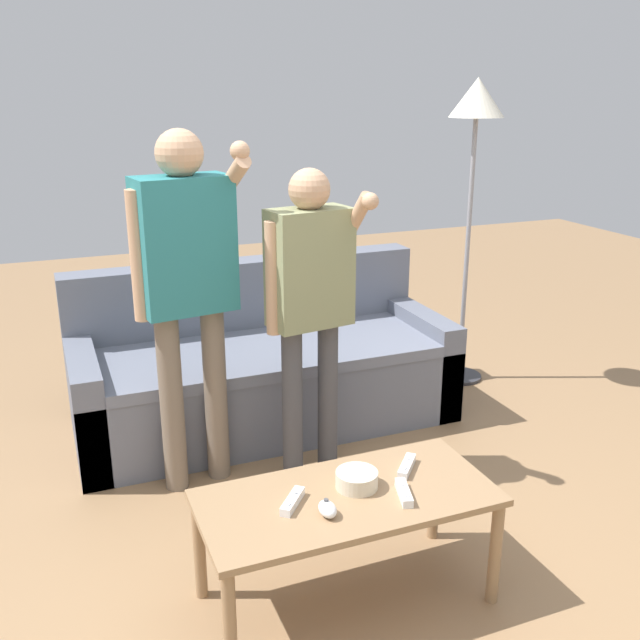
{
  "coord_description": "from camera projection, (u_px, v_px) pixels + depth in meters",
  "views": [
    {
      "loc": [
        -0.88,
        -2.03,
        1.77
      ],
      "look_at": [
        0.09,
        0.4,
        0.92
      ],
      "focal_mm": 39.87,
      "sensor_mm": 36.0,
      "label": 1
    }
  ],
  "objects": [
    {
      "name": "game_remote_nunchuk",
      "position": [
        327.0,
        509.0,
        2.33
      ],
      "size": [
        0.06,
        0.09,
        0.05
      ],
      "color": "white",
      "rests_on": "coffee_table"
    },
    {
      "name": "game_remote_wand_far",
      "position": [
        407.0,
        466.0,
        2.61
      ],
      "size": [
        0.13,
        0.14,
        0.03
      ],
      "color": "white",
      "rests_on": "coffee_table"
    },
    {
      "name": "game_remote_wand_near",
      "position": [
        293.0,
        501.0,
        2.39
      ],
      "size": [
        0.13,
        0.14,
        0.03
      ],
      "color": "white",
      "rests_on": "coffee_table"
    },
    {
      "name": "player_center",
      "position": [
        310.0,
        292.0,
        3.14
      ],
      "size": [
        0.46,
        0.32,
        1.45
      ],
      "color": "#47474C",
      "rests_on": "ground"
    },
    {
      "name": "ground_plane",
      "position": [
        336.0,
        586.0,
        2.65
      ],
      "size": [
        12.0,
        12.0,
        0.0
      ],
      "primitive_type": "plane",
      "color": "#93704C"
    },
    {
      "name": "floor_lamp",
      "position": [
        475.0,
        125.0,
        4.07
      ],
      "size": [
        0.32,
        0.32,
        1.83
      ],
      "color": "#2D2D33",
      "rests_on": "ground"
    },
    {
      "name": "coffee_table",
      "position": [
        347.0,
        509.0,
        2.48
      ],
      "size": [
        1.03,
        0.49,
        0.43
      ],
      "color": "#997551",
      "rests_on": "ground"
    },
    {
      "name": "player_left",
      "position": [
        187.0,
        272.0,
        3.05
      ],
      "size": [
        0.5,
        0.32,
        1.62
      ],
      "color": "#756656",
      "rests_on": "ground"
    },
    {
      "name": "game_remote_wand_spare",
      "position": [
        404.0,
        493.0,
        2.44
      ],
      "size": [
        0.08,
        0.16,
        0.03
      ],
      "color": "white",
      "rests_on": "coffee_table"
    },
    {
      "name": "snack_bowl",
      "position": [
        357.0,
        479.0,
        2.5
      ],
      "size": [
        0.15,
        0.15,
        0.06
      ],
      "primitive_type": "cylinder",
      "color": "beige",
      "rests_on": "coffee_table"
    },
    {
      "name": "couch",
      "position": [
        262.0,
        369.0,
        3.92
      ],
      "size": [
        2.02,
        0.84,
        0.85
      ],
      "color": "slate",
      "rests_on": "ground"
    }
  ]
}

